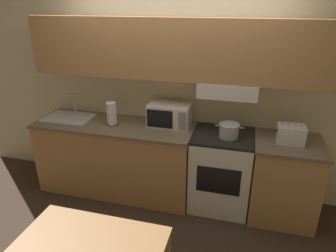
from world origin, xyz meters
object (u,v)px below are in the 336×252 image
at_px(cooking_pot, 229,130).
at_px(microwave, 170,115).
at_px(paper_towel_roll, 112,114).
at_px(sink_basin, 69,118).
at_px(toaster, 291,134).
at_px(stove_range, 221,170).

distance_m(cooking_pot, microwave, 0.71).
relative_size(cooking_pot, paper_towel_roll, 1.10).
bearing_deg(sink_basin, toaster, -0.00).
distance_m(stove_range, cooking_pot, 0.54).
xyz_separation_m(microwave, toaster, (1.31, -0.12, -0.04)).
distance_m(stove_range, toaster, 0.87).
relative_size(stove_range, sink_basin, 1.54).
xyz_separation_m(microwave, sink_basin, (-1.25, -0.12, -0.11)).
distance_m(sink_basin, paper_towel_roll, 0.60).
distance_m(microwave, paper_towel_roll, 0.68).
height_order(stove_range, cooking_pot, cooking_pot).
xyz_separation_m(toaster, sink_basin, (-2.56, 0.00, -0.08)).
relative_size(sink_basin, paper_towel_roll, 2.18).
bearing_deg(sink_basin, stove_range, 0.41).
bearing_deg(sink_basin, paper_towel_roll, -2.62).
distance_m(cooking_pot, paper_towel_roll, 1.35).
distance_m(toaster, sink_basin, 2.56).
relative_size(microwave, paper_towel_roll, 1.78).
height_order(microwave, paper_towel_roll, paper_towel_roll).
bearing_deg(toaster, stove_range, 178.84).
height_order(microwave, sink_basin, sink_basin).
distance_m(cooking_pot, toaster, 0.62).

